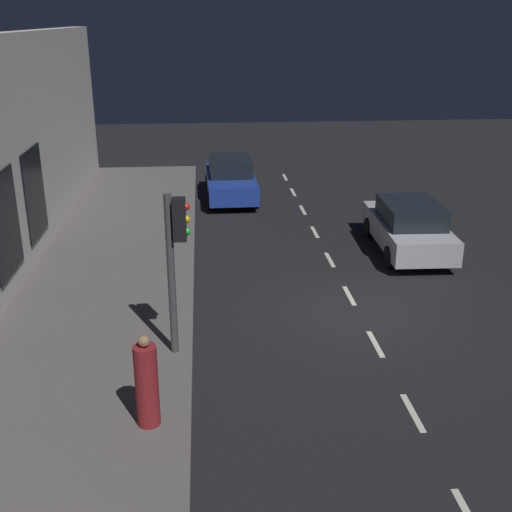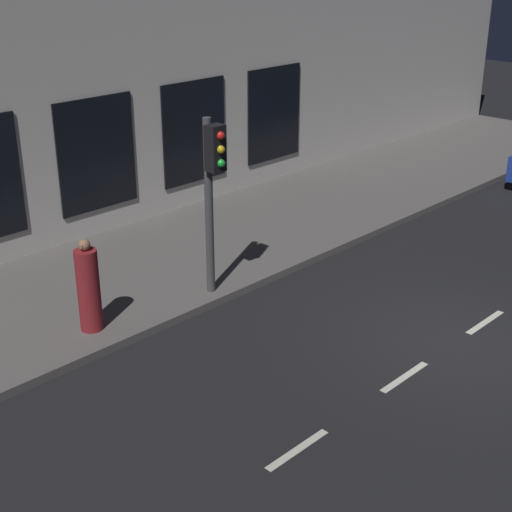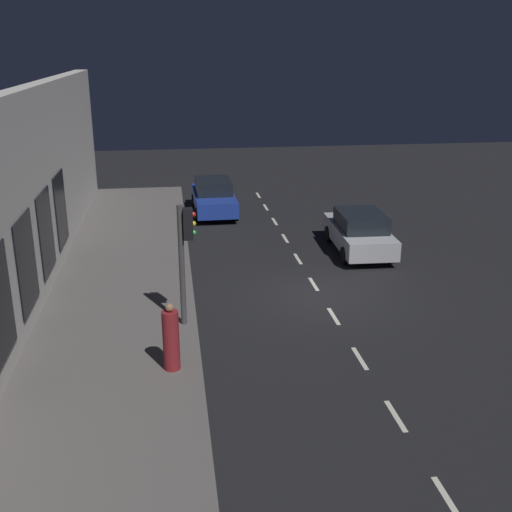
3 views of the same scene
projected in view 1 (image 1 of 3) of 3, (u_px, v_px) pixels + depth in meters
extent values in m
plane|color=black|center=(358.00, 312.00, 15.44)|extent=(60.00, 60.00, 0.00)
cube|color=#5B5654|center=(97.00, 319.00, 14.92)|extent=(4.50, 32.00, 0.15)
cube|color=black|center=(35.00, 193.00, 18.12)|extent=(0.04, 2.02, 2.55)
cube|color=black|center=(6.00, 224.00, 15.41)|extent=(0.04, 2.02, 2.55)
cube|color=beige|center=(285.00, 177.00, 28.50)|extent=(0.12, 1.20, 0.01)
cube|color=beige|center=(293.00, 192.00, 26.07)|extent=(0.12, 1.20, 0.01)
cube|color=beige|center=(303.00, 210.00, 23.65)|extent=(0.12, 1.20, 0.01)
cube|color=beige|center=(315.00, 232.00, 21.22)|extent=(0.12, 1.20, 0.01)
cube|color=beige|center=(330.00, 260.00, 18.80)|extent=(0.12, 1.20, 0.01)
cube|color=beige|center=(349.00, 296.00, 16.37)|extent=(0.12, 1.20, 0.01)
cube|color=beige|center=(375.00, 344.00, 13.95)|extent=(0.12, 1.20, 0.01)
cube|color=beige|center=(413.00, 413.00, 11.52)|extent=(0.12, 1.20, 0.01)
cylinder|color=#424244|center=(171.00, 276.00, 12.76)|extent=(0.16, 0.16, 3.41)
cube|color=black|center=(179.00, 219.00, 12.35)|extent=(0.26, 0.32, 0.84)
sphere|color=red|center=(186.00, 207.00, 12.28)|extent=(0.15, 0.15, 0.15)
sphere|color=gold|center=(187.00, 219.00, 12.37)|extent=(0.15, 0.15, 0.15)
sphere|color=green|center=(187.00, 232.00, 12.45)|extent=(0.15, 0.15, 0.15)
cube|color=#B7B7BC|center=(408.00, 231.00, 19.32)|extent=(2.00, 4.47, 0.70)
cube|color=black|center=(411.00, 212.00, 18.92)|extent=(1.70, 2.35, 0.60)
cylinder|color=black|center=(369.00, 227.00, 20.66)|extent=(0.24, 0.65, 0.64)
cylinder|color=black|center=(421.00, 227.00, 20.74)|extent=(0.24, 0.65, 0.64)
cylinder|color=black|center=(390.00, 257.00, 18.11)|extent=(0.24, 0.65, 0.64)
cylinder|color=black|center=(449.00, 256.00, 18.19)|extent=(0.24, 0.65, 0.64)
cube|color=#1E389E|center=(231.00, 183.00, 24.92)|extent=(1.89, 4.50, 0.70)
cube|color=black|center=(230.00, 166.00, 24.86)|extent=(1.64, 2.35, 0.60)
cylinder|color=black|center=(256.00, 200.00, 23.82)|extent=(0.23, 0.64, 0.64)
cylinder|color=black|center=(210.00, 201.00, 23.66)|extent=(0.23, 0.64, 0.64)
cylinder|color=black|center=(249.00, 182.00, 26.40)|extent=(0.23, 0.64, 0.64)
cylinder|color=black|center=(208.00, 183.00, 26.24)|extent=(0.23, 0.64, 0.64)
cylinder|color=maroon|center=(147.00, 386.00, 10.72)|extent=(0.52, 0.52, 1.49)
sphere|color=#936B4C|center=(144.00, 341.00, 10.42)|extent=(0.20, 0.20, 0.20)
cube|color=#936B4C|center=(146.00, 344.00, 10.34)|extent=(0.07, 0.06, 0.06)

